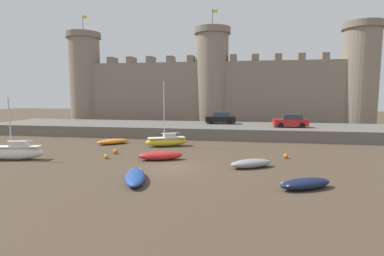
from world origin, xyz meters
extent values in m
plane|color=#4C3D2D|center=(0.00, 0.00, 0.00)|extent=(160.00, 160.00, 0.00)
cube|color=#666059|center=(0.00, 18.44, 0.69)|extent=(58.55, 10.00, 1.39)
cube|color=gray|center=(0.00, 29.87, 5.41)|extent=(46.55, 2.80, 10.82)
cylinder|color=gray|center=(-23.28, 29.87, 7.72)|extent=(5.43, 5.43, 15.43)
cylinder|color=#796B5D|center=(-23.28, 29.87, 15.93)|extent=(6.08, 6.08, 1.00)
cylinder|color=#4C4742|center=(-23.28, 29.87, 17.93)|extent=(0.10, 0.10, 3.00)
cube|color=yellow|center=(-22.83, 29.87, 19.13)|extent=(0.80, 0.04, 0.50)
cylinder|color=gray|center=(0.00, 29.87, 7.72)|extent=(5.43, 5.43, 15.43)
cylinder|color=#796B5D|center=(0.00, 29.87, 15.93)|extent=(6.08, 6.08, 1.00)
cylinder|color=#4C4742|center=(0.00, 29.87, 17.93)|extent=(0.10, 0.10, 3.00)
cube|color=yellow|center=(0.45, 29.87, 19.13)|extent=(0.80, 0.04, 0.50)
cylinder|color=gray|center=(23.28, 29.87, 7.72)|extent=(5.43, 5.43, 15.43)
cylinder|color=#796B5D|center=(23.28, 29.87, 15.93)|extent=(6.08, 6.08, 1.00)
cube|color=gray|center=(-17.85, 29.87, 11.37)|extent=(1.10, 2.52, 1.10)
cube|color=gray|center=(-14.28, 29.87, 11.37)|extent=(1.10, 2.52, 1.10)
cube|color=gray|center=(-10.71, 29.87, 11.37)|extent=(1.10, 2.52, 1.10)
cube|color=gray|center=(-7.14, 29.87, 11.37)|extent=(1.10, 2.52, 1.10)
cube|color=gray|center=(-3.57, 29.87, 11.37)|extent=(1.10, 2.52, 1.10)
cube|color=gray|center=(3.57, 29.87, 11.37)|extent=(1.10, 2.52, 1.10)
cube|color=gray|center=(7.14, 29.87, 11.37)|extent=(1.10, 2.52, 1.10)
cube|color=gray|center=(10.71, 29.87, 11.37)|extent=(1.10, 2.52, 1.10)
cube|color=gray|center=(14.28, 29.87, 11.37)|extent=(1.10, 2.52, 1.10)
cube|color=gray|center=(17.85, 29.87, 11.37)|extent=(1.10, 2.52, 1.10)
ellipsoid|color=red|center=(-1.51, 2.51, 0.38)|extent=(3.91, 2.35, 0.76)
ellipsoid|color=#F23939|center=(-1.51, 2.51, 0.44)|extent=(3.19, 1.88, 0.42)
cube|color=beige|center=(-1.25, 2.60, 0.48)|extent=(0.52, 1.02, 0.06)
cube|color=beige|center=(-2.89, 2.03, 0.46)|extent=(0.48, 0.71, 0.08)
ellipsoid|color=yellow|center=(-2.67, 9.00, 0.48)|extent=(4.58, 2.99, 0.96)
cube|color=silver|center=(-2.67, 9.00, 0.92)|extent=(4.01, 2.60, 0.08)
cube|color=silver|center=(-2.36, 9.13, 1.18)|extent=(1.48, 1.28, 0.44)
cylinder|color=silver|center=(-2.87, 8.91, 3.90)|extent=(0.10, 0.10, 5.89)
cylinder|color=silver|center=(-2.26, 9.18, 1.41)|extent=(1.85, 0.89, 0.08)
ellipsoid|color=silver|center=(-13.67, 0.57, 0.58)|extent=(4.91, 2.09, 1.17)
cube|color=silver|center=(-13.67, 0.57, 1.13)|extent=(4.32, 1.80, 0.08)
cube|color=silver|center=(-13.32, 0.64, 1.39)|extent=(1.46, 1.00, 0.44)
cylinder|color=silver|center=(-13.91, 0.52, 3.21)|extent=(0.10, 0.10, 4.09)
cylinder|color=silver|center=(-13.20, 0.66, 1.62)|extent=(2.12, 0.52, 0.08)
ellipsoid|color=#141E3D|center=(8.93, -3.52, 0.32)|extent=(3.51, 2.56, 0.63)
ellipsoid|color=navy|center=(8.93, -3.52, 0.38)|extent=(2.86, 2.06, 0.35)
cube|color=beige|center=(9.16, -3.40, 0.42)|extent=(0.62, 0.94, 0.06)
cube|color=beige|center=(7.77, -4.13, 0.40)|extent=(0.53, 0.68, 0.08)
ellipsoid|color=#234793|center=(-1.43, -3.77, 0.31)|extent=(2.44, 4.18, 0.61)
ellipsoid|color=blue|center=(-1.43, -3.77, 0.37)|extent=(1.95, 3.41, 0.34)
cube|color=beige|center=(-1.33, -4.05, 0.41)|extent=(1.06, 0.52, 0.06)
cube|color=beige|center=(-1.92, -2.29, 0.39)|extent=(0.73, 0.48, 0.08)
ellipsoid|color=orange|center=(-8.85, 9.29, 0.29)|extent=(3.36, 3.22, 0.59)
ellipsoid|color=gold|center=(-8.85, 9.29, 0.35)|extent=(2.72, 2.60, 0.32)
cube|color=beige|center=(-8.66, 9.47, 0.39)|extent=(0.84, 0.89, 0.06)
cube|color=beige|center=(-9.84, 8.39, 0.37)|extent=(0.65, 0.68, 0.08)
ellipsoid|color=gray|center=(5.95, 1.09, 0.33)|extent=(3.51, 2.60, 0.66)
ellipsoid|color=silver|center=(5.95, 1.09, 0.39)|extent=(2.86, 2.09, 0.36)
cube|color=beige|center=(6.17, 1.21, 0.43)|extent=(0.63, 0.93, 0.06)
cube|color=beige|center=(4.79, 0.46, 0.41)|extent=(0.54, 0.67, 0.08)
sphere|color=orange|center=(-6.31, 4.28, 0.22)|extent=(0.45, 0.45, 0.45)
sphere|color=orange|center=(9.00, 4.94, 0.20)|extent=(0.40, 0.40, 0.40)
sphere|color=orange|center=(-6.26, 2.26, 0.19)|extent=(0.38, 0.38, 0.38)
cube|color=red|center=(11.12, 17.22, 1.99)|extent=(4.17, 1.89, 0.80)
cube|color=#2D3842|center=(11.27, 17.22, 2.69)|extent=(2.32, 1.60, 0.64)
cylinder|color=black|center=(9.89, 16.31, 1.71)|extent=(0.65, 0.21, 0.64)
cylinder|color=black|center=(9.81, 18.01, 1.71)|extent=(0.65, 0.21, 0.64)
cylinder|color=black|center=(12.43, 16.43, 1.71)|extent=(0.65, 0.21, 0.64)
cylinder|color=black|center=(12.35, 18.12, 1.71)|extent=(0.65, 0.21, 0.64)
cube|color=black|center=(2.23, 20.05, 1.99)|extent=(4.17, 1.89, 0.80)
cube|color=#2D3842|center=(2.38, 20.06, 2.69)|extent=(2.32, 1.60, 0.64)
cylinder|color=black|center=(1.00, 19.15, 1.71)|extent=(0.65, 0.21, 0.64)
cylinder|color=black|center=(0.93, 20.84, 1.71)|extent=(0.65, 0.21, 0.64)
cylinder|color=black|center=(3.54, 19.26, 1.71)|extent=(0.65, 0.21, 0.64)
cylinder|color=black|center=(3.46, 20.96, 1.71)|extent=(0.65, 0.21, 0.64)
camera|label=1|loc=(5.22, -21.41, 5.57)|focal=28.00mm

